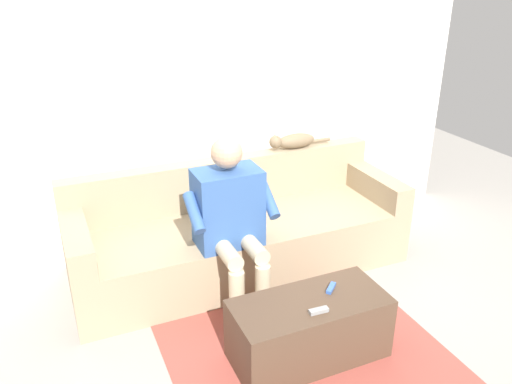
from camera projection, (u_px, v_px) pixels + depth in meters
The scene contains 9 objects.
ground_plane at pixel (280, 319), 3.47m from camera, with size 8.00×8.00×0.00m, color gray.
back_wall at pixel (210, 77), 3.98m from camera, with size 4.56×0.06×2.76m, color silver.
couch at pixel (239, 235), 3.96m from camera, with size 2.51×0.83×0.80m.
coffee_table at pixel (309, 329), 3.06m from camera, with size 0.92×0.42×0.40m.
person_solo_seated at pixel (231, 214), 3.41m from camera, with size 0.59×0.55×1.18m.
cat_on_backrest at pixel (293, 141), 4.19m from camera, with size 0.55×0.13×0.13m.
remote_blue at pixel (331, 288), 3.09m from camera, with size 0.11×0.03×0.02m, color #3860B7.
remote_gray at pixel (319, 311), 2.88m from camera, with size 0.11×0.04×0.02m, color gray.
floor_rug at pixel (297, 341), 3.25m from camera, with size 1.62×1.52×0.01m, color #9E473D.
Camera 1 is at (1.28, 3.13, 2.18)m, focal length 36.38 mm.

